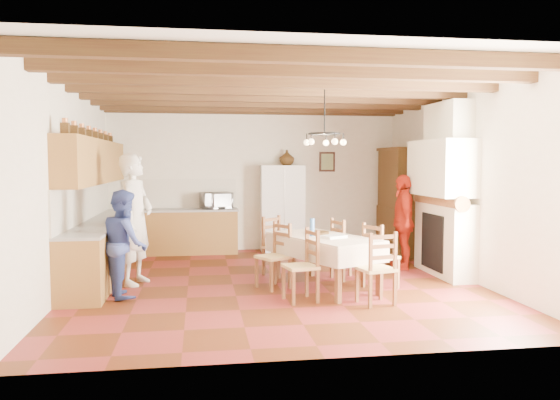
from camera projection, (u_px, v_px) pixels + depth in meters
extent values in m
cube|color=#51220D|center=(276.00, 284.00, 8.33)|extent=(6.00, 6.50, 0.02)
cube|color=white|center=(276.00, 84.00, 8.12)|extent=(6.00, 6.50, 0.02)
cube|color=beige|center=(255.00, 178.00, 11.44)|extent=(6.00, 0.02, 3.00)
cube|color=beige|center=(326.00, 200.00, 5.01)|extent=(6.00, 0.02, 3.00)
cube|color=beige|center=(68.00, 186.00, 7.78)|extent=(0.02, 6.50, 3.00)
cube|color=beige|center=(464.00, 184.00, 8.67)|extent=(0.02, 6.50, 3.00)
cube|color=brown|center=(105.00, 248.00, 8.94)|extent=(0.60, 4.30, 0.86)
cube|color=brown|center=(180.00, 232.00, 10.98)|extent=(2.30, 0.60, 0.86)
cube|color=gray|center=(104.00, 221.00, 8.91)|extent=(0.62, 4.30, 0.04)
cube|color=gray|center=(180.00, 210.00, 10.95)|extent=(2.34, 0.62, 0.04)
cube|color=beige|center=(85.00, 202.00, 8.84)|extent=(0.03, 4.30, 0.60)
cube|color=beige|center=(180.00, 193.00, 11.21)|extent=(2.30, 0.03, 0.60)
cube|color=brown|center=(95.00, 162.00, 8.82)|extent=(0.35, 4.20, 0.70)
cube|color=#331E19|center=(327.00, 162.00, 11.61)|extent=(0.34, 0.03, 0.42)
cube|color=white|center=(282.00, 208.00, 11.38)|extent=(0.92, 0.77, 1.78)
cube|color=silver|center=(324.00, 238.00, 7.94)|extent=(1.55, 1.97, 0.05)
cube|color=brown|center=(338.00, 276.00, 7.11)|extent=(0.09, 0.09, 0.72)
cube|color=brown|center=(379.00, 270.00, 7.51)|extent=(0.09, 0.09, 0.72)
cube|color=brown|center=(274.00, 258.00, 8.42)|extent=(0.09, 0.09, 0.72)
cube|color=brown|center=(312.00, 254.00, 8.81)|extent=(0.09, 0.09, 0.72)
torus|color=black|center=(324.00, 134.00, 7.83)|extent=(0.47, 0.47, 0.03)
imported|color=silver|center=(136.00, 219.00, 8.19)|extent=(0.67, 0.83, 1.98)
imported|color=#35468F|center=(125.00, 243.00, 7.46)|extent=(0.74, 0.85, 1.47)
imported|color=#B22110|center=(403.00, 222.00, 9.41)|extent=(0.60, 1.02, 1.63)
imported|color=silver|center=(216.00, 201.00, 11.05)|extent=(0.69, 0.56, 0.33)
imported|color=#34210D|center=(287.00, 158.00, 11.32)|extent=(0.38, 0.38, 0.32)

